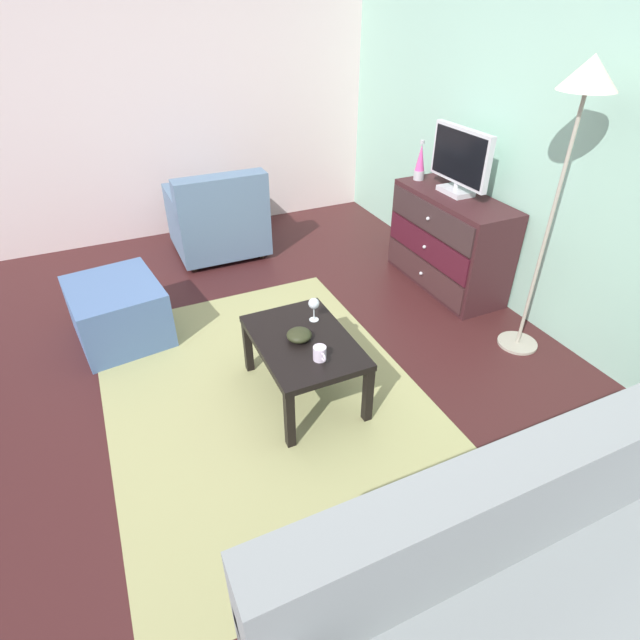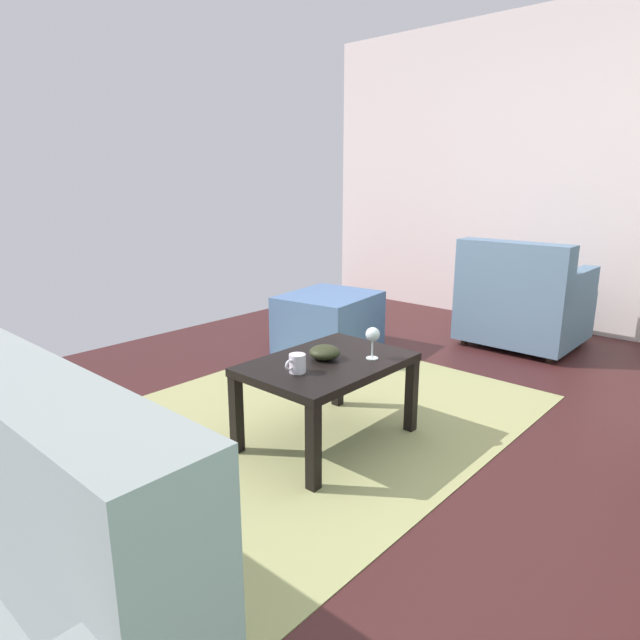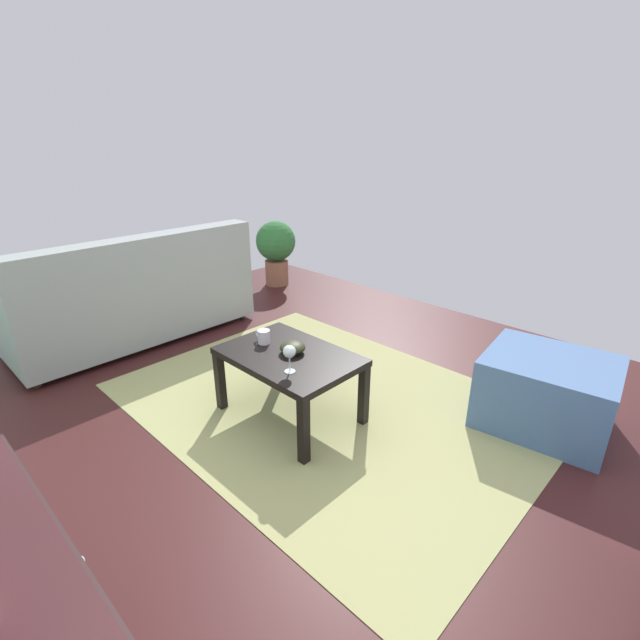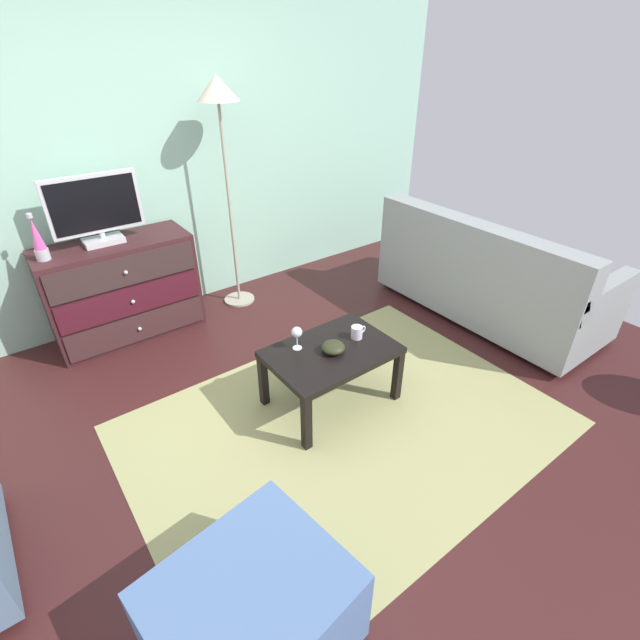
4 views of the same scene
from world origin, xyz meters
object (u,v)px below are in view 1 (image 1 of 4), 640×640
at_px(bowl_decorative, 299,335).
at_px(armchair, 218,219).
at_px(mug, 320,353).
at_px(dresser, 448,242).
at_px(couch_large, 537,626).
at_px(coffee_table, 304,347).
at_px(wine_glass, 314,304).
at_px(standing_lamp, 581,108).
at_px(tv, 460,160).
at_px(ottoman, 118,311).
at_px(lava_lamp, 420,163).

distance_m(bowl_decorative, armchair, 2.23).
distance_m(mug, armchair, 2.46).
bearing_deg(dresser, couch_large, -31.09).
bearing_deg(coffee_table, mug, 1.98).
distance_m(wine_glass, mug, 0.41).
xyz_separation_m(bowl_decorative, standing_lamp, (0.18, 1.65, 1.17)).
height_order(coffee_table, standing_lamp, standing_lamp).
relative_size(tv, couch_large, 0.34).
bearing_deg(bowl_decorative, coffee_table, 76.44).
bearing_deg(coffee_table, standing_lamp, 84.03).
bearing_deg(coffee_table, tv, 116.61).
bearing_deg(standing_lamp, wine_glass, -102.74).
xyz_separation_m(bowl_decorative, armchair, (-2.23, 0.09, -0.11)).
relative_size(tv, bowl_decorative, 4.27).
bearing_deg(ottoman, dresser, 82.72).
height_order(dresser, armchair, armchair).
relative_size(lava_lamp, armchair, 0.40).
bearing_deg(coffee_table, lava_lamp, 127.89).
height_order(couch_large, ottoman, couch_large).
bearing_deg(mug, dresser, 121.68).
height_order(tv, coffee_table, tv).
relative_size(lava_lamp, mug, 2.89).
distance_m(dresser, armchair, 2.15).
relative_size(tv, standing_lamp, 0.34).
relative_size(coffee_table, ottoman, 1.15).
bearing_deg(standing_lamp, armchair, -147.00).
relative_size(dresser, ottoman, 1.60).
height_order(coffee_table, couch_large, couch_large).
bearing_deg(dresser, coffee_table, -64.24).
distance_m(dresser, mug, 1.96).
bearing_deg(wine_glass, tv, 113.81).
xyz_separation_m(tv, ottoman, (-0.30, -2.68, -0.85)).
bearing_deg(standing_lamp, lava_lamp, 179.80).
xyz_separation_m(couch_large, armchair, (-4.02, -0.04, -0.01)).
bearing_deg(standing_lamp, mug, -88.21).
height_order(wine_glass, ottoman, wine_glass).
distance_m(dresser, standing_lamp, 1.57).
bearing_deg(armchair, lava_lamp, 58.33).
relative_size(dresser, couch_large, 0.59).
height_order(dresser, mug, dresser).
xyz_separation_m(mug, standing_lamp, (-0.05, 1.62, 1.16)).
height_order(lava_lamp, coffee_table, lava_lamp).
relative_size(wine_glass, bowl_decorative, 1.04).
xyz_separation_m(ottoman, standing_lamp, (1.32, 2.61, 1.41)).
distance_m(mug, ottoman, 1.71).
bearing_deg(lava_lamp, tv, 9.16).
distance_m(dresser, couch_large, 3.03).
xyz_separation_m(dresser, standing_lamp, (0.98, -0.05, 1.22)).
bearing_deg(bowl_decorative, ottoman, -139.99).
distance_m(armchair, standing_lamp, 3.14).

